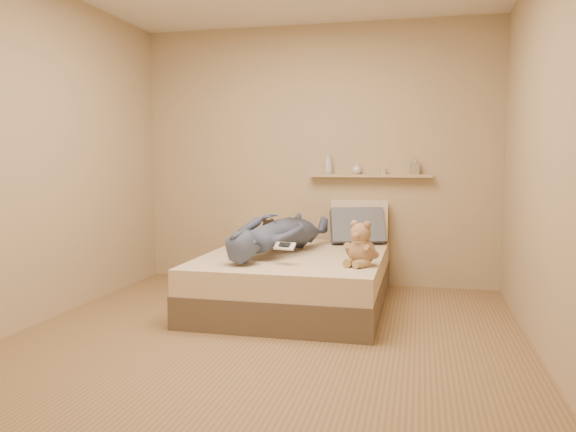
% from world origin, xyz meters
% --- Properties ---
extents(room, '(3.80, 3.80, 3.80)m').
position_xyz_m(room, '(0.00, 0.00, 1.30)').
color(room, olive).
rests_on(room, ground).
extents(bed, '(1.50, 1.90, 0.45)m').
position_xyz_m(bed, '(0.00, 0.93, 0.22)').
color(bed, brown).
rests_on(bed, floor).
extents(game_console, '(0.17, 0.10, 0.06)m').
position_xyz_m(game_console, '(0.04, 0.39, 0.60)').
color(game_console, silver).
rests_on(game_console, bed).
extents(teddy_bear, '(0.28, 0.29, 0.35)m').
position_xyz_m(teddy_bear, '(0.60, 0.48, 0.59)').
color(teddy_bear, '#957752').
rests_on(teddy_bear, bed).
extents(dark_plush, '(0.16, 0.16, 0.25)m').
position_xyz_m(dark_plush, '(-0.37, 1.40, 0.56)').
color(dark_plush, black).
rests_on(dark_plush, bed).
extents(pillow_cream, '(0.57, 0.31, 0.43)m').
position_xyz_m(pillow_cream, '(0.46, 1.76, 0.65)').
color(pillow_cream, beige).
rests_on(pillow_cream, bed).
extents(pillow_grey, '(0.56, 0.40, 0.37)m').
position_xyz_m(pillow_grey, '(0.45, 1.62, 0.62)').
color(pillow_grey, slate).
rests_on(pillow_grey, bed).
extents(person, '(0.84, 1.55, 0.35)m').
position_xyz_m(person, '(-0.16, 0.91, 0.63)').
color(person, '#414766').
rests_on(person, bed).
extents(wall_shelf, '(1.20, 0.12, 0.03)m').
position_xyz_m(wall_shelf, '(0.55, 1.84, 1.10)').
color(wall_shelf, tan).
rests_on(wall_shelf, wall_back).
extents(shelf_bottles, '(0.94, 0.10, 0.21)m').
position_xyz_m(shelf_bottles, '(0.47, 1.84, 1.20)').
color(shelf_bottles, silver).
rests_on(shelf_bottles, wall_shelf).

